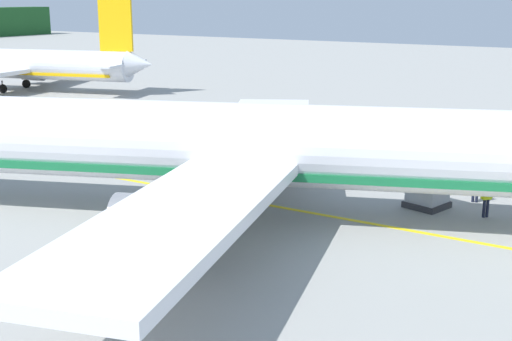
{
  "coord_description": "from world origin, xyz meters",
  "views": [
    {
      "loc": [
        -26.72,
        1.91,
        10.17
      ],
      "look_at": [
        0.59,
        18.8,
        2.06
      ],
      "focal_mm": 48.66,
      "sensor_mm": 36.0,
      "label": 1
    }
  ],
  "objects_px": {
    "airliner_foreground": "(205,145)",
    "crew_marshaller": "(476,184)",
    "cargo_container_mid": "(427,189)",
    "airliner_mid_apron": "(7,64)",
    "crew_loader_left": "(487,196)"
  },
  "relations": [
    {
      "from": "airliner_foreground",
      "to": "crew_marshaller",
      "type": "xyz_separation_m",
      "value": [
        8.75,
        -10.46,
        -2.45
      ]
    },
    {
      "from": "cargo_container_mid",
      "to": "crew_marshaller",
      "type": "relative_size",
      "value": 1.35
    },
    {
      "from": "crew_marshaller",
      "to": "cargo_container_mid",
      "type": "bearing_deg",
      "value": 140.97
    },
    {
      "from": "airliner_mid_apron",
      "to": "cargo_container_mid",
      "type": "xyz_separation_m",
      "value": [
        -18.49,
        -53.61,
        -1.91
      ]
    },
    {
      "from": "cargo_container_mid",
      "to": "airliner_foreground",
      "type": "bearing_deg",
      "value": 127.03
    },
    {
      "from": "cargo_container_mid",
      "to": "crew_marshaller",
      "type": "xyz_separation_m",
      "value": [
        2.2,
        -1.78,
        -0.01
      ]
    },
    {
      "from": "airliner_foreground",
      "to": "airliner_mid_apron",
      "type": "height_order",
      "value": "airliner_foreground"
    },
    {
      "from": "airliner_mid_apron",
      "to": "airliner_foreground",
      "type": "bearing_deg",
      "value": -119.12
    },
    {
      "from": "crew_loader_left",
      "to": "crew_marshaller",
      "type": "bearing_deg",
      "value": 25.74
    },
    {
      "from": "cargo_container_mid",
      "to": "crew_marshaller",
      "type": "distance_m",
      "value": 2.83
    },
    {
      "from": "cargo_container_mid",
      "to": "crew_loader_left",
      "type": "bearing_deg",
      "value": -90.77
    },
    {
      "from": "airliner_foreground",
      "to": "airliner_mid_apron",
      "type": "bearing_deg",
      "value": 60.88
    },
    {
      "from": "cargo_container_mid",
      "to": "crew_marshaller",
      "type": "height_order",
      "value": "cargo_container_mid"
    },
    {
      "from": "airliner_foreground",
      "to": "crew_marshaller",
      "type": "height_order",
      "value": "airliner_foreground"
    },
    {
      "from": "crew_marshaller",
      "to": "crew_loader_left",
      "type": "relative_size",
      "value": 0.9
    }
  ]
}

